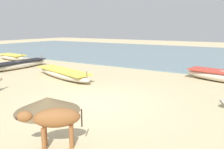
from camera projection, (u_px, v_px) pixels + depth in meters
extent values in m
plane|color=#CCB789|center=(95.00, 103.00, 8.44)|extent=(80.00, 80.00, 0.00)
cube|color=slate|center=(197.00, 55.00, 22.61)|extent=(60.00, 20.00, 0.08)
ellipsoid|color=beige|center=(63.00, 74.00, 12.48)|extent=(4.78, 2.18, 0.47)
cube|color=#EAD84C|center=(63.00, 70.00, 12.44)|extent=(4.23, 2.01, 0.07)
cube|color=olive|center=(66.00, 72.00, 12.20)|extent=(0.33, 0.82, 0.04)
cylinder|color=olive|center=(87.00, 74.00, 10.86)|extent=(0.06, 0.06, 0.20)
ellipsoid|color=beige|center=(12.00, 57.00, 19.41)|extent=(3.22, 1.21, 0.49)
cube|color=#EAD84C|center=(12.00, 55.00, 19.37)|extent=(2.84, 1.16, 0.07)
cube|color=olive|center=(14.00, 56.00, 19.25)|extent=(0.18, 0.86, 0.04)
cylinder|color=olive|center=(22.00, 54.00, 18.52)|extent=(0.06, 0.06, 0.20)
ellipsoid|color=beige|center=(18.00, 65.00, 15.42)|extent=(1.10, 4.53, 0.49)
cube|color=black|center=(18.00, 62.00, 15.38)|extent=(1.07, 3.99, 0.07)
cube|color=olive|center=(22.00, 62.00, 15.68)|extent=(0.85, 0.14, 0.04)
cylinder|color=olive|center=(42.00, 56.00, 17.10)|extent=(0.06, 0.06, 0.20)
ellipsoid|color=brown|center=(57.00, 118.00, 5.20)|extent=(1.06, 1.01, 0.46)
ellipsoid|color=brown|center=(25.00, 116.00, 5.07)|extent=(0.39, 0.38, 0.25)
sphere|color=#2D2119|center=(18.00, 118.00, 5.05)|extent=(0.13, 0.13, 0.10)
cylinder|color=brown|center=(44.00, 140.00, 5.13)|extent=(0.10, 0.10, 0.52)
cylinder|color=brown|center=(45.00, 135.00, 5.35)|extent=(0.10, 0.10, 0.52)
cylinder|color=brown|center=(71.00, 137.00, 5.23)|extent=(0.10, 0.10, 0.52)
cylinder|color=brown|center=(71.00, 133.00, 5.45)|extent=(0.10, 0.10, 0.52)
cylinder|color=#2D2119|center=(82.00, 118.00, 5.30)|extent=(0.03, 0.03, 0.43)
ellipsoid|color=tan|center=(0.00, 79.00, 10.08)|extent=(0.17, 0.23, 0.15)
sphere|color=#2D2119|center=(2.00, 79.00, 10.17)|extent=(0.07, 0.07, 0.06)
cone|color=brown|center=(48.00, 104.00, 7.59)|extent=(3.03, 3.03, 0.47)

